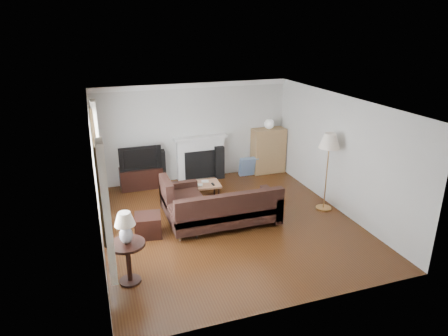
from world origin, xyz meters
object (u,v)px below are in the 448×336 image
object	(u,v)px
floor_lamp	(327,172)
tv_stand	(141,178)
bookshelf	(268,151)
sectional_sofa	(225,208)
coffee_table	(198,192)
side_table	(129,263)

from	to	relation	value
floor_lamp	tv_stand	bearing A→B (deg)	145.25
bookshelf	floor_lamp	distance (m)	2.58
sectional_sofa	floor_lamp	world-z (taller)	floor_lamp
coffee_table	floor_lamp	world-z (taller)	floor_lamp
bookshelf	side_table	bearing A→B (deg)	-137.01
tv_stand	bookshelf	bearing A→B (deg)	0.35
coffee_table	sectional_sofa	bearing A→B (deg)	-78.05
floor_lamp	side_table	world-z (taller)	floor_lamp
sectional_sofa	coffee_table	xyz separation A→B (m)	(-0.20, 1.38, -0.18)
tv_stand	floor_lamp	bearing A→B (deg)	-34.75
bookshelf	side_table	size ratio (longest dim) A/B	1.74
side_table	bookshelf	bearing A→B (deg)	42.99
tv_stand	side_table	size ratio (longest dim) A/B	1.47
tv_stand	floor_lamp	xyz separation A→B (m)	(3.66, -2.54, 0.61)
sectional_sofa	side_table	size ratio (longest dim) A/B	3.40
coffee_table	side_table	bearing A→B (deg)	-120.72
sectional_sofa	coffee_table	size ratio (longest dim) A/B	2.33
sectional_sofa	floor_lamp	distance (m)	2.38
bookshelf	side_table	world-z (taller)	bookshelf
bookshelf	side_table	xyz separation A→B (m)	(-4.18, -3.89, -0.26)
coffee_table	floor_lamp	distance (m)	2.94
sectional_sofa	side_table	world-z (taller)	sectional_sofa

